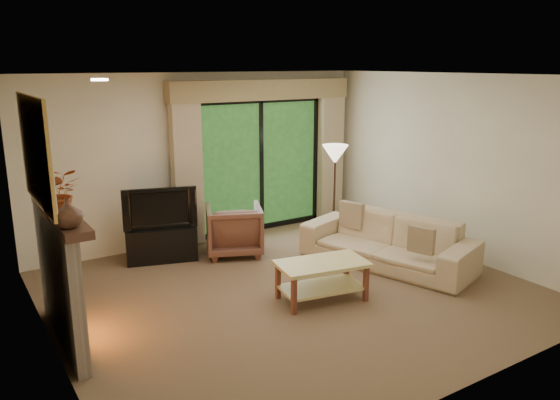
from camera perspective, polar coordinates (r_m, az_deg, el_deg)
floor at (r=6.81m, az=1.38°, el=-9.54°), size 5.50×5.50×0.00m
ceiling at (r=6.24m, az=1.52°, el=12.90°), size 5.50×5.50×0.00m
wall_back at (r=8.54m, az=-8.00°, el=4.35°), size 5.00×0.00×5.00m
wall_front at (r=4.62m, az=19.12°, el=-4.76°), size 5.00×0.00×5.00m
wall_left at (r=5.41m, az=-23.49°, el=-2.44°), size 0.00×5.00×5.00m
wall_right at (r=8.23m, az=17.56°, el=3.45°), size 0.00×5.00×5.00m
fireplace at (r=5.81m, az=-22.06°, el=-7.62°), size 0.24×1.70×1.37m
mirror at (r=5.48m, az=-24.15°, el=4.66°), size 0.07×1.45×1.02m
sliding_door at (r=8.99m, az=-2.02°, el=3.67°), size 2.26×0.10×2.16m
curtain_left at (r=8.28m, az=-9.71°, el=3.26°), size 0.45×0.18×2.35m
curtain_right at (r=9.63m, az=5.26°, el=4.93°), size 0.45×0.18×2.35m
cornice at (r=8.77m, az=-1.79°, el=11.44°), size 3.20×0.24×0.32m
media_console at (r=7.96m, az=-12.27°, el=-4.43°), size 1.06×0.70×0.49m
tv at (r=7.80m, az=-12.48°, el=-0.70°), size 1.01×0.42×0.58m
armchair at (r=8.01m, az=-4.83°, el=-3.09°), size 1.04×1.05×0.74m
sofa at (r=7.68m, az=11.16°, el=-4.26°), size 1.61×2.53×0.69m
pillow_near at (r=7.11m, az=14.55°, el=-4.07°), size 0.19×0.35×0.34m
pillow_far at (r=8.05m, az=7.50°, el=-1.55°), size 0.21×0.39×0.38m
coffee_table at (r=6.52m, az=4.38°, el=-8.42°), size 1.14×0.76×0.47m
floor_lamp at (r=8.60m, az=5.68°, el=0.77°), size 0.48×0.48×1.51m
vase at (r=4.97m, az=-21.28°, el=-1.30°), size 0.30×0.30×0.25m
branches at (r=5.27m, az=-22.14°, el=0.68°), size 0.51×0.47×0.47m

